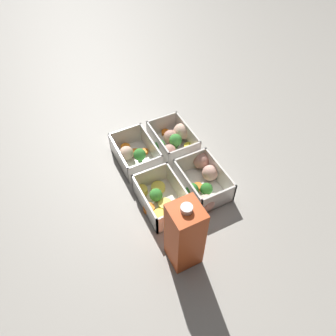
{
  "coord_description": "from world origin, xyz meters",
  "views": [
    {
      "loc": [
        -0.54,
        0.27,
        0.71
      ],
      "look_at": [
        0.0,
        0.0,
        0.02
      ],
      "focal_mm": 35.0,
      "sensor_mm": 36.0,
      "label": 1
    }
  ],
  "objects_px": {
    "container_far_left": "(161,199)",
    "container_far_right": "(134,155)",
    "container_near_right": "(175,141)",
    "juice_carton": "(185,235)",
    "container_near_left": "(203,180)"
  },
  "relations": [
    {
      "from": "container_near_left",
      "to": "container_near_right",
      "type": "bearing_deg",
      "value": -0.07
    },
    {
      "from": "container_near_left",
      "to": "container_far_left",
      "type": "xyz_separation_m",
      "value": [
        -0.0,
        0.13,
        -0.0
      ]
    },
    {
      "from": "container_far_right",
      "to": "juice_carton",
      "type": "distance_m",
      "value": 0.34
    },
    {
      "from": "container_far_left",
      "to": "container_far_right",
      "type": "height_order",
      "value": "same"
    },
    {
      "from": "container_far_left",
      "to": "juice_carton",
      "type": "bearing_deg",
      "value": 173.36
    },
    {
      "from": "container_near_left",
      "to": "container_far_left",
      "type": "height_order",
      "value": "same"
    },
    {
      "from": "container_far_right",
      "to": "container_near_right",
      "type": "bearing_deg",
      "value": -90.44
    },
    {
      "from": "container_near_right",
      "to": "container_far_left",
      "type": "distance_m",
      "value": 0.22
    },
    {
      "from": "container_far_left",
      "to": "container_far_right",
      "type": "relative_size",
      "value": 1.01
    },
    {
      "from": "container_near_right",
      "to": "juice_carton",
      "type": "distance_m",
      "value": 0.37
    },
    {
      "from": "container_near_left",
      "to": "container_far_left",
      "type": "bearing_deg",
      "value": 91.31
    },
    {
      "from": "container_near_left",
      "to": "container_far_right",
      "type": "height_order",
      "value": "same"
    },
    {
      "from": "container_far_left",
      "to": "juice_carton",
      "type": "xyz_separation_m",
      "value": [
        -0.16,
        0.02,
        0.08
      ]
    },
    {
      "from": "container_near_right",
      "to": "juice_carton",
      "type": "relative_size",
      "value": 0.8
    },
    {
      "from": "container_near_left",
      "to": "container_near_right",
      "type": "distance_m",
      "value": 0.17
    }
  ]
}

